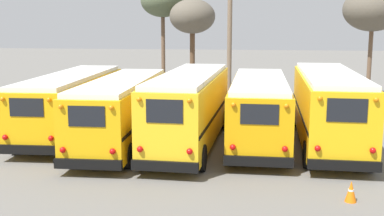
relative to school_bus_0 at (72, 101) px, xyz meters
The scene contains 12 objects.
ground_plane 6.40m from the school_bus_0, ahead, with size 160.00×160.00×0.00m, color #66635E.
school_bus_0 is the anchor object (origin of this frame).
school_bus_1 3.55m from the school_bus_0, 30.06° to the right, with size 2.73×10.07×3.00m.
school_bus_2 6.35m from the school_bus_0, 14.68° to the right, with size 2.81×10.28×3.30m.
school_bus_3 9.24m from the school_bus_0, ahead, with size 2.64×9.76×3.01m.
school_bus_4 12.29m from the school_bus_0, ahead, with size 2.79×10.52×3.32m.
utility_pole 14.52m from the school_bus_0, 60.23° to the left, with size 1.80×0.34×8.34m.
bare_tree_0 21.91m from the school_bus_0, 37.31° to the left, with size 4.09×4.09×7.96m.
bare_tree_1 17.90m from the school_bus_0, 77.41° to the left, with size 3.74×3.74×7.43m.
bare_tree_2 19.62m from the school_bus_0, 86.98° to the left, with size 3.78×3.78×8.81m.
fence_line 8.75m from the school_bus_0, 45.32° to the left, with size 20.34×0.06×1.42m.
traffic_cone 14.42m from the school_bus_0, 33.17° to the right, with size 0.36×0.36×0.67m.
Camera 1 is at (2.88, -21.81, 5.45)m, focal length 45.00 mm.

